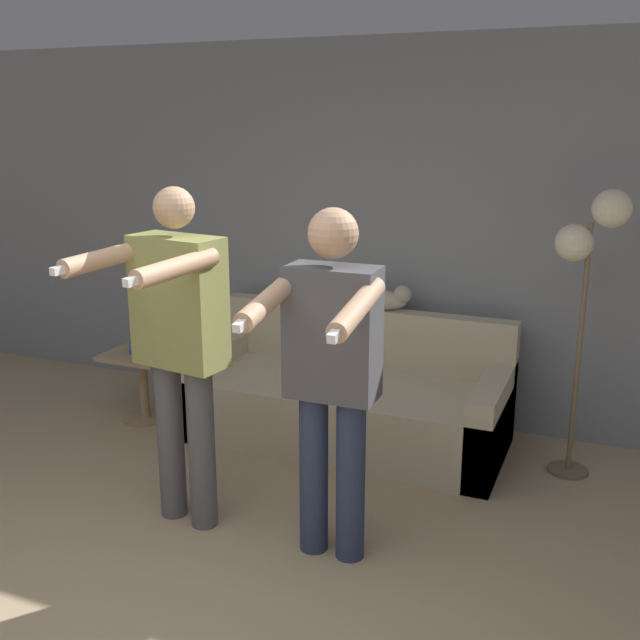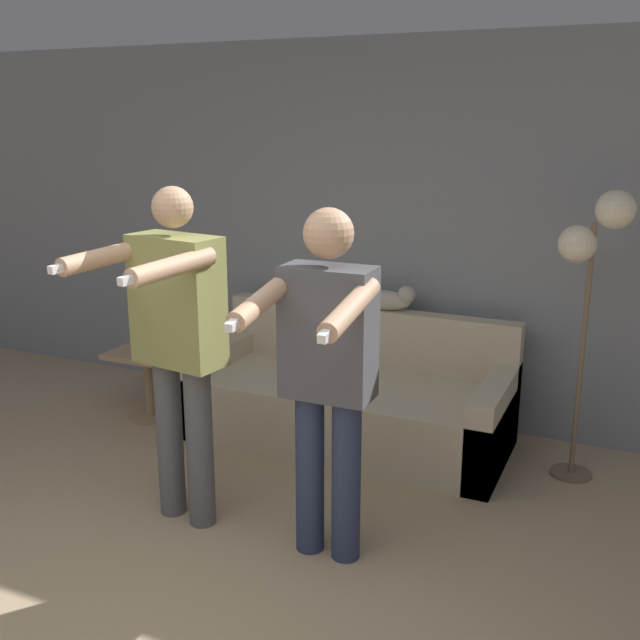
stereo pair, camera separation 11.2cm
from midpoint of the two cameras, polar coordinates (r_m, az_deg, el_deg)
The scene contains 8 objects.
wall_back at distance 5.24m, azimuth 5.34°, elevation 6.56°, with size 10.00×0.05×2.60m.
couch at distance 4.98m, azimuth 2.92°, elevation -6.19°, with size 2.07×0.89×0.82m.
person_left at distance 3.81m, azimuth -10.06°, elevation -1.10°, with size 0.61×0.73×1.76m.
person_right at distance 3.44m, azimuth 1.44°, elevation -3.43°, with size 0.50×0.67×1.70m.
cat at distance 5.05m, azimuth 5.72°, elevation 1.61°, with size 0.53×0.13×0.18m.
floor_lamp at distance 4.45m, azimuth 20.83°, elevation 5.06°, with size 0.39×0.24×1.70m.
side_table at distance 5.42m, azimuth -12.40°, elevation -3.67°, with size 0.46×0.46×0.50m.
cup at distance 5.34m, azimuth -12.94°, elevation -1.99°, with size 0.09×0.09×0.08m.
Camera 2 is at (1.74, -1.81, 2.08)m, focal length 42.00 mm.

